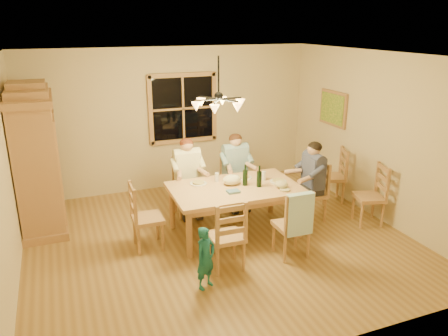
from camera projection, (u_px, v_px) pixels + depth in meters
name	position (u px, v px, depth m)	size (l,w,h in m)	color
floor	(219.00, 240.00, 6.57)	(5.50, 5.50, 0.00)	olive
ceiling	(218.00, 56.00, 5.71)	(5.50, 5.00, 0.02)	white
wall_back	(173.00, 119.00, 8.35)	(5.50, 0.02, 2.70)	beige
wall_left	(3.00, 179.00, 5.19)	(0.02, 5.00, 2.70)	beige
wall_right	(377.00, 136.00, 7.09)	(0.02, 5.00, 2.70)	beige
window	(183.00, 108.00, 8.32)	(1.30, 0.06, 1.30)	black
painting	(333.00, 108.00, 8.06)	(0.06, 0.78, 0.64)	#A77348
chandelier	(219.00, 103.00, 5.91)	(0.77, 0.68, 0.71)	black
armoire	(38.00, 163.00, 6.72)	(0.66, 1.40, 2.30)	#A77348
dining_table	(235.00, 193.00, 6.60)	(1.95, 1.21, 0.76)	tan
chair_far_left	(188.00, 197.00, 7.37)	(0.45, 0.43, 0.99)	#AB734B
chair_far_right	(235.00, 191.00, 7.65)	(0.45, 0.43, 0.99)	#AB734B
chair_near_left	(226.00, 247.00, 5.75)	(0.45, 0.43, 0.99)	#AB734B
chair_near_right	(291.00, 235.00, 6.07)	(0.45, 0.43, 0.99)	#AB734B
chair_end_left	(148.00, 228.00, 6.28)	(0.43, 0.45, 0.99)	#AB734B
chair_end_right	(310.00, 203.00, 7.16)	(0.43, 0.45, 0.99)	#AB734B
adult_woman	(187.00, 167.00, 7.20)	(0.40, 0.43, 0.87)	#F5EEBD
adult_plaid_man	(235.00, 162.00, 7.48)	(0.40, 0.43, 0.87)	teal
adult_slate_man	(312.00, 172.00, 6.99)	(0.43, 0.40, 0.87)	#43476B
towel	(299.00, 214.00, 5.77)	(0.38, 0.10, 0.58)	#B5DFF5
wine_bottle_a	(245.00, 175.00, 6.58)	(0.08, 0.08, 0.33)	black
wine_bottle_b	(259.00, 176.00, 6.53)	(0.08, 0.08, 0.33)	black
plate_woman	(198.00, 183.00, 6.68)	(0.26, 0.26, 0.02)	white
plate_plaid	(244.00, 178.00, 6.94)	(0.26, 0.26, 0.02)	white
plate_slate	(278.00, 181.00, 6.77)	(0.26, 0.26, 0.02)	white
wine_glass_a	(217.00, 177.00, 6.77)	(0.06, 0.06, 0.14)	silver
wine_glass_b	(264.00, 176.00, 6.84)	(0.06, 0.06, 0.14)	silver
cap	(281.00, 184.00, 6.51)	(0.20, 0.20, 0.11)	tan
napkin	(233.00, 191.00, 6.35)	(0.18, 0.14, 0.03)	slate
cloth_bundle	(232.00, 180.00, 6.64)	(0.28, 0.22, 0.15)	beige
child	(206.00, 258.00, 5.29)	(0.29, 0.19, 0.80)	#18616D
chair_spare_front	(368.00, 206.00, 7.04)	(0.52, 0.54, 0.99)	#AB734B
chair_spare_back	(331.00, 185.00, 7.94)	(0.55, 0.56, 0.99)	#AB734B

